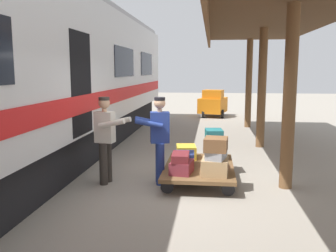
{
  "coord_description": "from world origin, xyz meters",
  "views": [
    {
      "loc": [
        -0.48,
        6.98,
        2.21
      ],
      "look_at": [
        0.35,
        0.02,
        1.15
      ],
      "focal_mm": 39.41,
      "sensor_mm": 36.0,
      "label": 1
    }
  ],
  "objects_px": {
    "suitcase_orange_carryall": "(214,155)",
    "suitcase_maroon_trunk": "(181,157)",
    "train_car": "(9,78)",
    "suitcase_navy_fabric": "(184,159)",
    "suitcase_red_plastic": "(215,162)",
    "baggage_tug": "(213,104)",
    "suitcase_burgundy_valise": "(182,167)",
    "suitcase_teal_softside": "(214,135)",
    "luggage_cart": "(199,168)",
    "suitcase_gray_aluminum": "(216,155)",
    "suitcase_tan_vintage": "(215,166)",
    "suitcase_brown_leather": "(216,144)",
    "porter_by_door": "(106,137)",
    "porter_in_overalls": "(159,137)",
    "suitcase_cream_canvas": "(214,146)",
    "suitcase_yellow_case": "(186,152)"
  },
  "relations": [
    {
      "from": "luggage_cart",
      "to": "baggage_tug",
      "type": "bearing_deg",
      "value": -91.57
    },
    {
      "from": "suitcase_yellow_case",
      "to": "porter_in_overalls",
      "type": "bearing_deg",
      "value": 62.05
    },
    {
      "from": "train_car",
      "to": "suitcase_navy_fabric",
      "type": "distance_m",
      "value": 3.86
    },
    {
      "from": "train_car",
      "to": "porter_by_door",
      "type": "height_order",
      "value": "train_car"
    },
    {
      "from": "suitcase_maroon_trunk",
      "to": "porter_by_door",
      "type": "height_order",
      "value": "porter_by_door"
    },
    {
      "from": "suitcase_orange_carryall",
      "to": "suitcase_maroon_trunk",
      "type": "xyz_separation_m",
      "value": [
        0.64,
        1.18,
        0.22
      ]
    },
    {
      "from": "suitcase_burgundy_valise",
      "to": "suitcase_teal_softside",
      "type": "xyz_separation_m",
      "value": [
        -0.6,
        -1.17,
        0.41
      ]
    },
    {
      "from": "luggage_cart",
      "to": "suitcase_cream_canvas",
      "type": "relative_size",
      "value": 4.95
    },
    {
      "from": "suitcase_teal_softside",
      "to": "baggage_tug",
      "type": "height_order",
      "value": "baggage_tug"
    },
    {
      "from": "train_car",
      "to": "suitcase_burgundy_valise",
      "type": "distance_m",
      "value": 3.87
    },
    {
      "from": "suitcase_burgundy_valise",
      "to": "suitcase_gray_aluminum",
      "type": "relative_size",
      "value": 1.03
    },
    {
      "from": "suitcase_brown_leather",
      "to": "luggage_cart",
      "type": "bearing_deg",
      "value": -63.96
    },
    {
      "from": "suitcase_navy_fabric",
      "to": "suitcase_teal_softside",
      "type": "height_order",
      "value": "suitcase_teal_softside"
    },
    {
      "from": "suitcase_orange_carryall",
      "to": "porter_by_door",
      "type": "distance_m",
      "value": 2.4
    },
    {
      "from": "suitcase_red_plastic",
      "to": "suitcase_tan_vintage",
      "type": "bearing_deg",
      "value": 90.0
    },
    {
      "from": "luggage_cart",
      "to": "suitcase_gray_aluminum",
      "type": "xyz_separation_m",
      "value": [
        -0.33,
        0.61,
        0.42
      ]
    },
    {
      "from": "suitcase_burgundy_valise",
      "to": "suitcase_teal_softside",
      "type": "bearing_deg",
      "value": -116.96
    },
    {
      "from": "suitcase_maroon_trunk",
      "to": "train_car",
      "type": "bearing_deg",
      "value": -4.96
    },
    {
      "from": "suitcase_orange_carryall",
      "to": "porter_by_door",
      "type": "xyz_separation_m",
      "value": [
        2.11,
        1.0,
        0.53
      ]
    },
    {
      "from": "suitcase_teal_softside",
      "to": "baggage_tug",
      "type": "xyz_separation_m",
      "value": [
        -0.0,
        -9.97,
        -0.21
      ]
    },
    {
      "from": "train_car",
      "to": "porter_in_overalls",
      "type": "bearing_deg",
      "value": 179.7
    },
    {
      "from": "suitcase_red_plastic",
      "to": "porter_by_door",
      "type": "bearing_deg",
      "value": 10.62
    },
    {
      "from": "suitcase_cream_canvas",
      "to": "suitcase_gray_aluminum",
      "type": "distance_m",
      "value": 1.21
    },
    {
      "from": "luggage_cart",
      "to": "suitcase_teal_softside",
      "type": "xyz_separation_m",
      "value": [
        -0.29,
        -0.57,
        0.57
      ]
    },
    {
      "from": "suitcase_teal_softside",
      "to": "baggage_tug",
      "type": "bearing_deg",
      "value": -90.0
    },
    {
      "from": "suitcase_navy_fabric",
      "to": "suitcase_maroon_trunk",
      "type": "xyz_separation_m",
      "value": [
        0.02,
        0.58,
        0.17
      ]
    },
    {
      "from": "suitcase_yellow_case",
      "to": "suitcase_teal_softside",
      "type": "xyz_separation_m",
      "value": [
        -0.6,
        0.03,
        0.38
      ]
    },
    {
      "from": "suitcase_brown_leather",
      "to": "baggage_tug",
      "type": "bearing_deg",
      "value": -89.85
    },
    {
      "from": "luggage_cart",
      "to": "suitcase_brown_leather",
      "type": "height_order",
      "value": "suitcase_brown_leather"
    },
    {
      "from": "luggage_cart",
      "to": "suitcase_burgundy_valise",
      "type": "height_order",
      "value": "suitcase_burgundy_valise"
    },
    {
      "from": "suitcase_burgundy_valise",
      "to": "suitcase_tan_vintage",
      "type": "height_order",
      "value": "suitcase_tan_vintage"
    },
    {
      "from": "suitcase_gray_aluminum",
      "to": "suitcase_tan_vintage",
      "type": "bearing_deg",
      "value": -34.09
    },
    {
      "from": "luggage_cart",
      "to": "suitcase_tan_vintage",
      "type": "distance_m",
      "value": 0.7
    },
    {
      "from": "porter_in_overalls",
      "to": "baggage_tug",
      "type": "height_order",
      "value": "porter_in_overalls"
    },
    {
      "from": "train_car",
      "to": "suitcase_tan_vintage",
      "type": "relative_size",
      "value": 36.45
    },
    {
      "from": "suitcase_burgundy_valise",
      "to": "suitcase_gray_aluminum",
      "type": "xyz_separation_m",
      "value": [
        -0.63,
        0.01,
        0.26
      ]
    },
    {
      "from": "porter_in_overalls",
      "to": "suitcase_teal_softside",
      "type": "bearing_deg",
      "value": -141.09
    },
    {
      "from": "porter_by_door",
      "to": "suitcase_cream_canvas",
      "type": "bearing_deg",
      "value": -154.64
    },
    {
      "from": "suitcase_navy_fabric",
      "to": "suitcase_tan_vintage",
      "type": "relative_size",
      "value": 0.86
    },
    {
      "from": "luggage_cart",
      "to": "suitcase_brown_leather",
      "type": "bearing_deg",
      "value": 116.04
    },
    {
      "from": "suitcase_navy_fabric",
      "to": "suitcase_tan_vintage",
      "type": "distance_m",
      "value": 0.86
    },
    {
      "from": "suitcase_burgundy_valise",
      "to": "porter_by_door",
      "type": "distance_m",
      "value": 1.59
    },
    {
      "from": "suitcase_red_plastic",
      "to": "suitcase_teal_softside",
      "type": "distance_m",
      "value": 0.72
    },
    {
      "from": "suitcase_maroon_trunk",
      "to": "suitcase_teal_softside",
      "type": "xyz_separation_m",
      "value": [
        -0.62,
        -1.15,
        0.22
      ]
    },
    {
      "from": "porter_in_overalls",
      "to": "suitcase_tan_vintage",
      "type": "bearing_deg",
      "value": 164.21
    },
    {
      "from": "suitcase_navy_fabric",
      "to": "suitcase_orange_carryall",
      "type": "bearing_deg",
      "value": -135.71
    },
    {
      "from": "suitcase_red_plastic",
      "to": "baggage_tug",
      "type": "bearing_deg",
      "value": -89.9
    },
    {
      "from": "suitcase_burgundy_valise",
      "to": "porter_in_overalls",
      "type": "height_order",
      "value": "porter_in_overalls"
    },
    {
      "from": "train_car",
      "to": "porter_by_door",
      "type": "distance_m",
      "value": 2.3
    },
    {
      "from": "suitcase_tan_vintage",
      "to": "suitcase_navy_fabric",
      "type": "bearing_deg",
      "value": -44.29
    }
  ]
}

